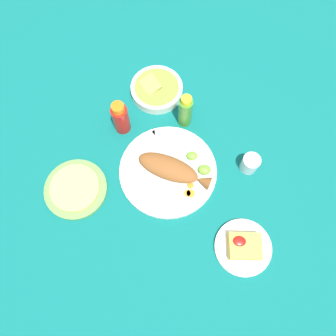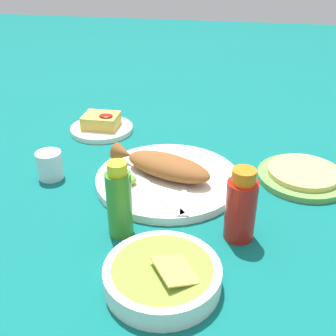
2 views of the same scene
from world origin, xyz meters
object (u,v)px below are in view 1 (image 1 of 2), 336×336
at_px(guacamole_bowl, 157,89).
at_px(main_plate, 168,171).
at_px(fried_fish, 171,169).
at_px(salt_cup, 250,164).
at_px(hot_sauce_bottle_green, 185,111).
at_px(tortilla_plate, 76,189).
at_px(side_plate_fries, 243,247).
at_px(hot_sauce_bottle_red, 121,118).
at_px(fork_near, 154,151).
at_px(fork_far, 168,147).

bearing_deg(guacamole_bowl, main_plate, 98.78).
distance_m(fried_fish, salt_cup, 0.26).
bearing_deg(hot_sauce_bottle_green, main_plate, 74.33).
height_order(fried_fish, tortilla_plate, fried_fish).
relative_size(salt_cup, side_plate_fries, 0.36).
bearing_deg(hot_sauce_bottle_red, fork_near, 140.02).
xyz_separation_m(hot_sauce_bottle_green, salt_cup, (-0.21, 0.17, -0.04)).
bearing_deg(fork_near, side_plate_fries, -146.08).
bearing_deg(main_plate, side_plate_fries, 134.01).
relative_size(fork_near, tortilla_plate, 0.91).
relative_size(main_plate, hot_sauce_bottle_red, 2.28).
bearing_deg(main_plate, fork_near, -55.47).
relative_size(hot_sauce_bottle_green, tortilla_plate, 0.73).
distance_m(main_plate, hot_sauce_bottle_green, 0.21).
distance_m(fork_near, guacamole_bowl, 0.24).
height_order(fork_near, salt_cup, salt_cup).
distance_m(fork_far, hot_sauce_bottle_red, 0.19).
relative_size(main_plate, tortilla_plate, 1.58).
xyz_separation_m(main_plate, guacamole_bowl, (0.05, -0.31, 0.01)).
relative_size(fork_far, salt_cup, 2.34).
bearing_deg(hot_sauce_bottle_green, guacamole_bowl, -49.25).
relative_size(main_plate, guacamole_bowl, 1.72).
bearing_deg(side_plate_fries, fried_fish, -46.86).
bearing_deg(salt_cup, hot_sauce_bottle_green, -38.21).
bearing_deg(side_plate_fries, salt_cup, -97.17).
relative_size(fried_fish, side_plate_fries, 1.45).
bearing_deg(guacamole_bowl, side_plate_fries, 117.05).
distance_m(main_plate, hot_sauce_bottle_red, 0.24).
xyz_separation_m(fried_fish, hot_sauce_bottle_green, (-0.04, -0.20, 0.03)).
relative_size(fried_fish, fork_near, 1.36).
height_order(fork_far, guacamole_bowl, guacamole_bowl).
relative_size(main_plate, fork_far, 2.16).
relative_size(fried_fish, guacamole_bowl, 1.35).
height_order(fork_near, tortilla_plate, fork_near).
height_order(main_plate, salt_cup, salt_cup).
xyz_separation_m(fork_far, side_plate_fries, (-0.24, 0.33, -0.01)).
bearing_deg(hot_sauce_bottle_green, fork_far, 63.23).
xyz_separation_m(hot_sauce_bottle_red, side_plate_fries, (-0.40, 0.41, -0.06)).
bearing_deg(tortilla_plate, guacamole_bowl, -123.53).
height_order(guacamole_bowl, tortilla_plate, guacamole_bowl).
distance_m(salt_cup, tortilla_plate, 0.58).
height_order(fried_fish, side_plate_fries, fried_fish).
height_order(fried_fish, fork_far, fried_fish).
height_order(hot_sauce_bottle_red, tortilla_plate, hot_sauce_bottle_red).
height_order(hot_sauce_bottle_green, salt_cup, hot_sauce_bottle_green).
xyz_separation_m(fork_far, hot_sauce_bottle_red, (0.16, -0.08, 0.05)).
bearing_deg(fork_near, hot_sauce_bottle_red, 41.80).
xyz_separation_m(side_plate_fries, guacamole_bowl, (0.28, -0.55, 0.01)).
bearing_deg(side_plate_fries, tortilla_plate, -18.10).
bearing_deg(fork_near, salt_cup, -106.27).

